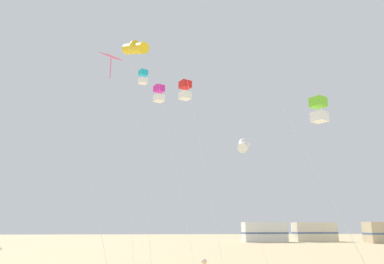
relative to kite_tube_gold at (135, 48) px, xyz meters
The scene contains 9 objects.
kite_tube_gold is the anchor object (origin of this frame).
kite_box_scarlet 4.28m from the kite_tube_gold, ahead, with size 2.57×2.57×10.83m.
kite_box_cyan 6.60m from the kite_tube_gold, 88.44° to the left, with size 2.29×2.29×14.49m.
kite_box_magenta 3.60m from the kite_tube_gold, 58.18° to the left, with size 2.82×2.82×11.62m.
kite_tube_white 10.31m from the kite_tube_gold, 29.74° to the left, with size 2.65×3.07×8.67m.
kite_diamond_rainbow 4.96m from the kite_tube_gold, 103.55° to the right, with size 2.93×2.70×10.88m.
kite_box_lime 12.10m from the kite_tube_gold, 33.54° to the right, with size 2.77×2.45×7.99m.
rv_van_white 39.48m from the kite_tube_gold, 62.96° to the left, with size 6.57×2.72×2.80m.
rv_van_cream 44.23m from the kite_tube_gold, 53.95° to the left, with size 6.58×2.75×2.80m.
Camera 1 is at (-0.57, -6.42, 2.28)m, focal length 34.52 mm.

